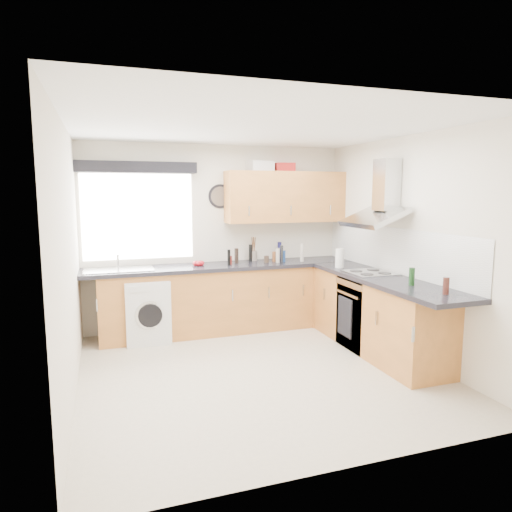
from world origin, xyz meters
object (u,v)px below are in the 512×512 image
object	(u,v)px
extractor_hood	(380,200)
washing_machine	(148,310)
upper_cabinets	(286,197)
oven	(369,313)

from	to	relation	value
extractor_hood	washing_machine	xyz separation A→B (m)	(-2.60, 1.10, -1.38)
extractor_hood	upper_cabinets	bearing A→B (deg)	116.13
extractor_hood	washing_machine	size ratio (longest dim) A/B	0.99
oven	upper_cabinets	bearing A→B (deg)	112.54
upper_cabinets	extractor_hood	bearing A→B (deg)	-63.87
upper_cabinets	washing_machine	size ratio (longest dim) A/B	2.16
extractor_hood	washing_machine	world-z (taller)	extractor_hood
oven	upper_cabinets	world-z (taller)	upper_cabinets
oven	extractor_hood	world-z (taller)	extractor_hood
oven	washing_machine	size ratio (longest dim) A/B	1.08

